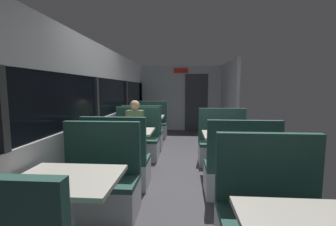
{
  "coord_description": "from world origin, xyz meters",
  "views": [
    {
      "loc": [
        0.12,
        -3.9,
        1.51
      ],
      "look_at": [
        -0.25,
        1.22,
        0.94
      ],
      "focal_mm": 24.17,
      "sensor_mm": 36.0,
      "label": 1
    }
  ],
  "objects_px": {
    "dining_table_near_window": "(67,188)",
    "dining_table_far_window": "(147,120)",
    "bench_front_aisle_facing_entry": "(272,224)",
    "bench_near_window_facing_entry": "(98,187)",
    "dining_table_rear_aisle": "(230,140)",
    "bench_rear_aisle_facing_entry": "(223,147)",
    "bench_mid_window_facing_end": "(117,166)",
    "seated_passenger": "(136,135)",
    "bench_mid_window_facing_entry": "(137,143)",
    "bench_rear_aisle_facing_end": "(240,174)",
    "bench_far_window_facing_entry": "(151,126)",
    "dining_table_mid_window": "(128,136)",
    "bench_far_window_facing_end": "(143,136)"
  },
  "relations": [
    {
      "from": "bench_rear_aisle_facing_entry",
      "to": "dining_table_far_window",
      "type": "bearing_deg",
      "value": 136.98
    },
    {
      "from": "dining_table_mid_window",
      "to": "bench_mid_window_facing_end",
      "type": "distance_m",
      "value": 0.77
    },
    {
      "from": "bench_rear_aisle_facing_entry",
      "to": "dining_table_rear_aisle",
      "type": "bearing_deg",
      "value": -90.0
    },
    {
      "from": "bench_near_window_facing_entry",
      "to": "bench_mid_window_facing_end",
      "type": "bearing_deg",
      "value": 90.0
    },
    {
      "from": "bench_far_window_facing_entry",
      "to": "bench_rear_aisle_facing_end",
      "type": "xyz_separation_m",
      "value": [
        1.79,
        -3.77,
        0.0
      ]
    },
    {
      "from": "bench_far_window_facing_entry",
      "to": "bench_front_aisle_facing_entry",
      "type": "distance_m",
      "value": 5.25
    },
    {
      "from": "bench_near_window_facing_entry",
      "to": "bench_rear_aisle_facing_entry",
      "type": "height_order",
      "value": "same"
    },
    {
      "from": "dining_table_near_window",
      "to": "dining_table_mid_window",
      "type": "distance_m",
      "value": 2.17
    },
    {
      "from": "bench_rear_aisle_facing_entry",
      "to": "seated_passenger",
      "type": "xyz_separation_m",
      "value": [
        -1.79,
        0.13,
        0.21
      ]
    },
    {
      "from": "dining_table_mid_window",
      "to": "bench_mid_window_facing_entry",
      "type": "distance_m",
      "value": 0.77
    },
    {
      "from": "dining_table_near_window",
      "to": "dining_table_far_window",
      "type": "bearing_deg",
      "value": 90.0
    },
    {
      "from": "dining_table_near_window",
      "to": "bench_rear_aisle_facing_end",
      "type": "distance_m",
      "value": 2.22
    },
    {
      "from": "bench_mid_window_facing_end",
      "to": "bench_mid_window_facing_entry",
      "type": "relative_size",
      "value": 1.0
    },
    {
      "from": "bench_far_window_facing_entry",
      "to": "bench_rear_aisle_facing_entry",
      "type": "height_order",
      "value": "same"
    },
    {
      "from": "dining_table_mid_window",
      "to": "bench_far_window_facing_end",
      "type": "height_order",
      "value": "bench_far_window_facing_end"
    },
    {
      "from": "bench_near_window_facing_entry",
      "to": "bench_rear_aisle_facing_end",
      "type": "bearing_deg",
      "value": 17.69
    },
    {
      "from": "bench_far_window_facing_entry",
      "to": "bench_rear_aisle_facing_entry",
      "type": "bearing_deg",
      "value": -52.94
    },
    {
      "from": "bench_mid_window_facing_end",
      "to": "dining_table_far_window",
      "type": "relative_size",
      "value": 1.22
    },
    {
      "from": "bench_far_window_facing_end",
      "to": "bench_mid_window_facing_end",
      "type": "bearing_deg",
      "value": -90.0
    },
    {
      "from": "dining_table_near_window",
      "to": "seated_passenger",
      "type": "relative_size",
      "value": 0.71
    },
    {
      "from": "bench_front_aisle_facing_entry",
      "to": "bench_near_window_facing_entry",
      "type": "bearing_deg",
      "value": 161.47
    },
    {
      "from": "bench_rear_aisle_facing_entry",
      "to": "seated_passenger",
      "type": "relative_size",
      "value": 0.87
    },
    {
      "from": "bench_rear_aisle_facing_end",
      "to": "bench_mid_window_facing_end",
      "type": "bearing_deg",
      "value": 173.62
    },
    {
      "from": "dining_table_near_window",
      "to": "dining_table_mid_window",
      "type": "bearing_deg",
      "value": 90.0
    },
    {
      "from": "dining_table_mid_window",
      "to": "dining_table_far_window",
      "type": "height_order",
      "value": "same"
    },
    {
      "from": "bench_front_aisle_facing_entry",
      "to": "dining_table_rear_aisle",
      "type": "distance_m",
      "value": 1.9
    },
    {
      "from": "bench_mid_window_facing_end",
      "to": "bench_front_aisle_facing_entry",
      "type": "bearing_deg",
      "value": -37.45
    },
    {
      "from": "bench_rear_aisle_facing_end",
      "to": "dining_table_mid_window",
      "type": "bearing_deg",
      "value": 153.32
    },
    {
      "from": "bench_mid_window_facing_end",
      "to": "bench_rear_aisle_facing_entry",
      "type": "xyz_separation_m",
      "value": [
        1.79,
        1.2,
        0.0
      ]
    },
    {
      "from": "dining_table_mid_window",
      "to": "bench_far_window_facing_end",
      "type": "distance_m",
      "value": 1.5
    },
    {
      "from": "bench_mid_window_facing_entry",
      "to": "bench_rear_aisle_facing_end",
      "type": "height_order",
      "value": "same"
    },
    {
      "from": "bench_mid_window_facing_entry",
      "to": "bench_front_aisle_facing_entry",
      "type": "relative_size",
      "value": 1.0
    },
    {
      "from": "dining_table_near_window",
      "to": "bench_far_window_facing_entry",
      "type": "relative_size",
      "value": 0.82
    },
    {
      "from": "bench_mid_window_facing_end",
      "to": "bench_front_aisle_facing_entry",
      "type": "relative_size",
      "value": 1.0
    },
    {
      "from": "bench_mid_window_facing_entry",
      "to": "bench_near_window_facing_entry",
      "type": "bearing_deg",
      "value": -90.0
    },
    {
      "from": "bench_far_window_facing_end",
      "to": "bench_far_window_facing_entry",
      "type": "height_order",
      "value": "same"
    },
    {
      "from": "dining_table_far_window",
      "to": "bench_near_window_facing_entry",
      "type": "bearing_deg",
      "value": -90.0
    },
    {
      "from": "dining_table_rear_aisle",
      "to": "bench_rear_aisle_facing_entry",
      "type": "height_order",
      "value": "bench_rear_aisle_facing_entry"
    },
    {
      "from": "dining_table_far_window",
      "to": "seated_passenger",
      "type": "height_order",
      "value": "seated_passenger"
    },
    {
      "from": "dining_table_rear_aisle",
      "to": "seated_passenger",
      "type": "xyz_separation_m",
      "value": [
        -1.79,
        0.83,
        -0.1
      ]
    },
    {
      "from": "dining_table_near_window",
      "to": "bench_rear_aisle_facing_entry",
      "type": "bearing_deg",
      "value": 56.15
    },
    {
      "from": "bench_far_window_facing_entry",
      "to": "dining_table_mid_window",
      "type": "bearing_deg",
      "value": -90.0
    },
    {
      "from": "bench_rear_aisle_facing_end",
      "to": "bench_rear_aisle_facing_entry",
      "type": "xyz_separation_m",
      "value": [
        0.0,
        1.4,
        0.0
      ]
    },
    {
      "from": "seated_passenger",
      "to": "bench_near_window_facing_entry",
      "type": "bearing_deg",
      "value": -90.0
    },
    {
      "from": "dining_table_far_window",
      "to": "seated_passenger",
      "type": "xyz_separation_m",
      "value": [
        0.0,
        -1.54,
        -0.1
      ]
    },
    {
      "from": "bench_rear_aisle_facing_end",
      "to": "dining_table_near_window",
      "type": "bearing_deg",
      "value": -144.64
    },
    {
      "from": "bench_far_window_facing_entry",
      "to": "bench_rear_aisle_facing_end",
      "type": "bearing_deg",
      "value": -64.59
    },
    {
      "from": "bench_mid_window_facing_end",
      "to": "seated_passenger",
      "type": "xyz_separation_m",
      "value": [
        0.0,
        1.33,
        0.21
      ]
    },
    {
      "from": "bench_far_window_facing_entry",
      "to": "bench_rear_aisle_facing_end",
      "type": "distance_m",
      "value": 4.17
    },
    {
      "from": "bench_rear_aisle_facing_entry",
      "to": "bench_mid_window_facing_entry",
      "type": "bearing_deg",
      "value": 173.62
    }
  ]
}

